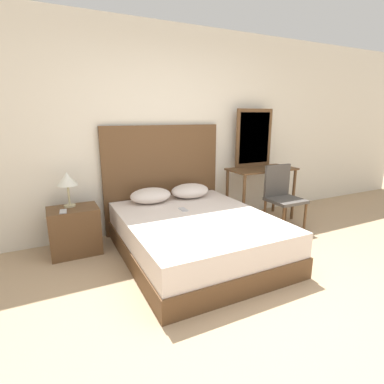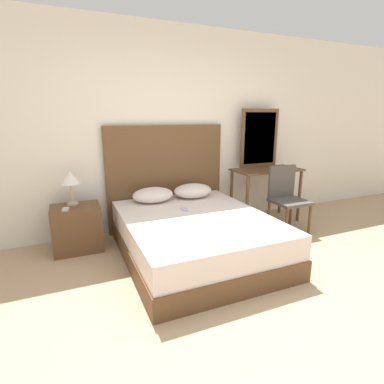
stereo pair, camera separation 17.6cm
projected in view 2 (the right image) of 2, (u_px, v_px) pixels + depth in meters
ground_plane at (269, 318)px, 2.37m from camera, size 16.00×16.00×0.00m
wall_back at (170, 131)px, 4.08m from camera, size 10.00×0.06×2.70m
bed at (195, 236)px, 3.38m from camera, size 1.56×1.93×0.47m
headboard at (167, 178)px, 4.14m from camera, size 1.64×0.05×1.43m
pillow_left at (153, 195)px, 3.83m from camera, size 0.52×0.40×0.19m
pillow_right at (193, 191)px, 4.04m from camera, size 0.52×0.40×0.19m
phone_on_bed at (184, 209)px, 3.53m from camera, size 0.08×0.15×0.01m
nightstand at (77, 228)px, 3.51m from camera, size 0.55×0.40×0.54m
table_lamp at (70, 179)px, 3.43m from camera, size 0.23×0.23×0.40m
phone_on_nightstand at (65, 209)px, 3.31m from camera, size 0.08×0.16×0.01m
vanity_desk at (266, 178)px, 4.41m from camera, size 1.00×0.50×0.80m
vanity_mirror at (259, 138)px, 4.46m from camera, size 0.63×0.03×0.86m
chair at (286, 195)px, 4.06m from camera, size 0.45×0.43×0.89m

